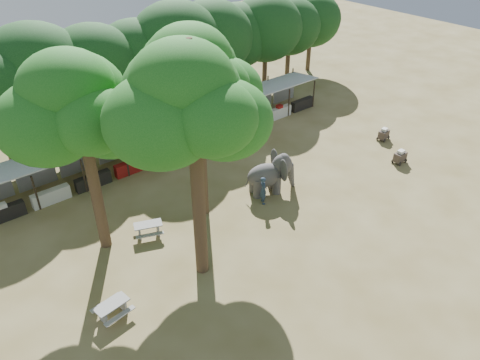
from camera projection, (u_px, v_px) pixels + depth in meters
ground at (310, 241)px, 26.29m from camera, size 100.00×100.00×0.00m
vendor_stalls at (175, 135)px, 34.63m from camera, size 28.00×2.99×2.80m
yard_tree_left at (74, 108)px, 21.64m from camera, size 7.10×6.90×11.02m
yard_tree_center at (188, 105)px, 19.45m from camera, size 7.10×6.90×12.04m
yard_tree_back at (193, 78)px, 24.01m from camera, size 7.10×6.90×11.36m
backdrop_trees at (134, 60)px, 35.64m from camera, size 46.46×5.95×8.33m
elephant at (271, 174)px, 29.84m from camera, size 3.48×2.62×2.59m
handler at (263, 190)px, 28.89m from camera, size 0.69×0.80×1.88m
picnic_table_near at (112, 308)px, 21.51m from camera, size 1.73×1.59×0.78m
picnic_table_far at (148, 228)px, 26.47m from camera, size 1.98×1.89×0.78m
cart_front at (400, 157)px, 33.30m from camera, size 1.03×0.68×0.99m
cart_back at (384, 134)px, 36.27m from camera, size 1.09×0.80×0.97m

